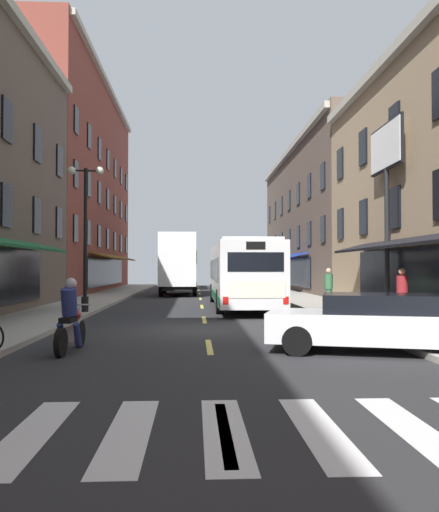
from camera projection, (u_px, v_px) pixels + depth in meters
ground_plane at (206, 331)px, 16.09m from camera, size 34.80×80.00×0.10m
lane_centre_dashes at (206, 330)px, 15.84m from camera, size 0.14×73.90×0.01m
crosswalk_near at (225, 431)px, 6.10m from camera, size 7.10×2.80×0.01m
sidewalk_left at (9, 328)px, 15.81m from camera, size 3.00×80.00×0.14m
sidewalk_right at (396, 326)px, 16.37m from camera, size 3.00×80.00×0.14m
billboard_sign at (386, 166)px, 20.40m from camera, size 0.40×3.25×7.32m
transit_bus at (241, 274)px, 25.12m from camera, size 2.67×12.01×3.05m
box_truck at (179, 265)px, 36.28m from camera, size 2.51×7.17×4.14m
sedan_near at (374, 322)px, 11.78m from camera, size 4.90×3.01×1.30m
sedan_mid at (181, 281)px, 45.68m from camera, size 1.97×4.35×1.39m
motorcycle_rider at (71, 320)px, 11.80m from camera, size 0.62×2.07×1.66m
pedestrian_near at (402, 293)px, 17.27m from camera, size 0.40×0.52×1.73m
pedestrian_mid at (329, 288)px, 22.38m from camera, size 0.36×0.36×1.73m
street_lamp_twin at (85, 231)px, 21.05m from camera, size 1.42×0.32×5.79m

